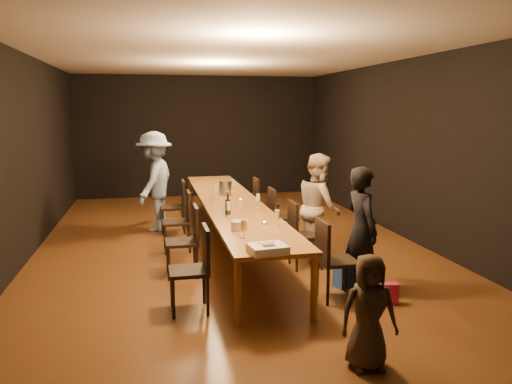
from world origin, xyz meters
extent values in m
plane|color=#431E10|center=(0.00, 0.00, 0.00)|extent=(10.00, 10.00, 0.00)
cube|color=black|center=(0.00, 5.00, 1.50)|extent=(6.00, 0.04, 3.00)
cube|color=black|center=(0.00, -5.00, 1.50)|extent=(6.00, 0.04, 3.00)
cube|color=black|center=(-3.00, 0.00, 1.50)|extent=(0.04, 10.00, 3.00)
cube|color=black|center=(3.00, 0.00, 1.50)|extent=(0.04, 10.00, 3.00)
cube|color=silver|center=(0.00, 0.00, 3.00)|extent=(6.00, 10.00, 0.04)
cube|color=olive|center=(0.00, 0.00, 0.72)|extent=(0.90, 6.00, 0.05)
cylinder|color=olive|center=(-0.40, -2.90, 0.35)|extent=(0.08, 0.08, 0.70)
cylinder|color=olive|center=(0.40, -2.90, 0.35)|extent=(0.08, 0.08, 0.70)
cylinder|color=olive|center=(-0.40, 2.90, 0.35)|extent=(0.08, 0.08, 0.70)
cylinder|color=olive|center=(0.40, 2.90, 0.35)|extent=(0.08, 0.08, 0.70)
imported|color=black|center=(1.22, -2.20, 0.76)|extent=(0.41, 0.58, 1.51)
imported|color=#CBB398|center=(1.15, -0.87, 0.78)|extent=(0.67, 0.82, 1.56)
imported|color=#7C9BC0|center=(-1.15, 1.47, 0.89)|extent=(1.03, 1.31, 1.78)
imported|color=#382C1F|center=(0.53, -3.93, 0.50)|extent=(0.51, 0.36, 0.99)
cube|color=#BC1C4B|center=(1.37, -2.66, 0.12)|extent=(0.22, 0.15, 0.24)
cube|color=#264CA6|center=(1.10, -2.05, 0.17)|extent=(0.32, 0.26, 0.34)
cube|color=white|center=(-0.10, -2.90, 0.79)|extent=(0.40, 0.34, 0.08)
cube|color=black|center=(-0.10, -2.93, 0.84)|extent=(0.14, 0.11, 0.00)
cube|color=red|center=(-0.10, -2.83, 0.84)|extent=(0.19, 0.06, 0.00)
cylinder|color=white|center=(-0.20, -1.90, 0.81)|extent=(0.23, 0.23, 0.11)
cylinder|color=#A7A7AB|center=(0.01, 0.64, 0.87)|extent=(0.25, 0.25, 0.23)
cylinder|color=#B2B7B2|center=(0.15, -1.68, 0.77)|extent=(0.05, 0.05, 0.03)
cylinder|color=#B2B7B2|center=(0.15, -0.03, 0.77)|extent=(0.05, 0.05, 0.03)
cylinder|color=#B2B7B2|center=(0.15, 1.53, 0.77)|extent=(0.05, 0.05, 0.03)
camera|label=1|loc=(-1.22, -7.59, 2.17)|focal=35.00mm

